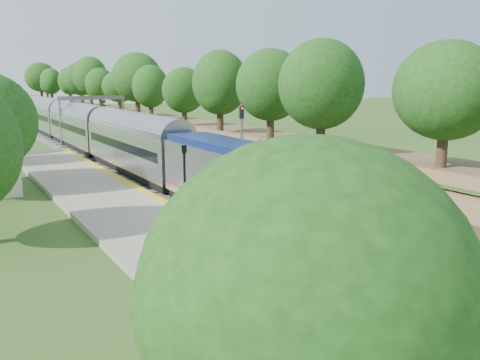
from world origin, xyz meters
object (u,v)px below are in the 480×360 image
signal_gantry (92,107)px  signal_farside (241,135)px  train (61,124)px  lamppost_far (185,189)px  lamppost_mid (375,276)px  signal_platform (343,208)px

signal_gantry → signal_farside: 31.59m
signal_gantry → train: signal_gantry is taller
train → lamppost_far: lamppost_far is taller
signal_gantry → lamppost_mid: signal_gantry is taller
lamppost_mid → signal_platform: size_ratio=0.79×
signal_gantry → signal_platform: (-5.37, -54.28, -0.90)m
signal_farside → signal_gantry: bearing=96.8°
lamppost_far → signal_platform: (0.37, -12.81, 1.57)m
lamppost_mid → lamppost_far: size_ratio=1.03×
train → lamppost_mid: bearing=-93.3°
lamppost_mid → signal_farside: signal_farside is taller
train → signal_farside: (6.20, -38.50, 1.66)m
lamppost_mid → signal_farside: (9.88, 25.44, 1.51)m
signal_platform → signal_gantry: bearing=84.3°
signal_gantry → lamppost_far: (-5.75, -41.47, -2.47)m
train → signal_platform: size_ratio=20.92×
lamppost_mid → train: bearing=86.7°
signal_platform → signal_farside: size_ratio=0.93×
train → signal_platform: 61.51m
train → signal_platform: (-2.90, -61.42, 1.66)m
lamppost_mid → lamppost_far: (0.41, 15.33, -0.06)m
lamppost_mid → signal_platform: (0.78, 2.52, 1.51)m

